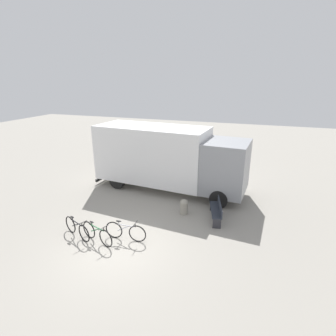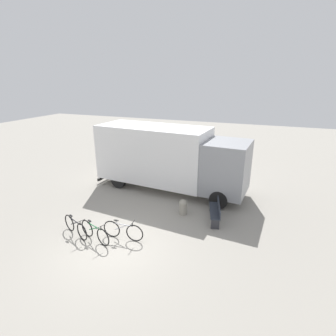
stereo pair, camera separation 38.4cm
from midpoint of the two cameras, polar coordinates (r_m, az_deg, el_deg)
ground_plane at (r=10.16m, az=-12.18°, el=-16.73°), size 60.00×60.00×0.00m
delivery_truck at (r=14.13m, az=-1.00°, el=2.53°), size 8.41×3.12×3.44m
park_bench at (r=11.67m, az=9.68°, el=-8.97°), size 0.79×1.68×0.79m
bicycle_near at (r=11.01m, az=-20.17°, el=-12.23°), size 1.56×0.69×0.79m
bicycle_middle at (r=10.46m, az=-16.24°, el=-13.52°), size 1.60×0.61×0.79m
bicycle_far at (r=10.35m, az=-10.33°, el=-13.40°), size 1.66×0.44×0.79m
bollard_near_bench at (r=11.96m, az=2.57°, el=-8.28°), size 0.37×0.37×0.73m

